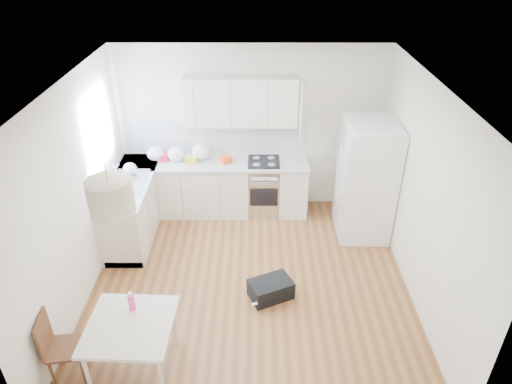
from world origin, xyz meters
TOP-DOWN VIEW (x-y plane):
  - floor at (0.00, 0.00)m, footprint 4.20×4.20m
  - ceiling at (0.00, 0.00)m, footprint 4.20×4.20m
  - wall_back at (0.00, 2.10)m, footprint 4.20×0.00m
  - wall_left at (-2.10, 0.00)m, footprint 0.00×4.20m
  - wall_right at (2.10, 0.00)m, footprint 0.00×4.20m
  - window_glassblock at (-2.09, 1.15)m, footprint 0.02×1.00m
  - cabinets_back at (-0.60, 1.80)m, footprint 3.00×0.60m
  - cabinets_left at (-1.80, 1.20)m, footprint 0.60×1.80m
  - counter_back at (-0.60, 1.80)m, footprint 3.02×0.64m
  - counter_left at (-1.80, 1.20)m, footprint 0.64×1.82m
  - backsplash_back at (-0.60, 2.09)m, footprint 3.00×0.01m
  - backsplash_left at (-2.09, 1.20)m, footprint 0.01×1.80m
  - upper_cabinets at (-0.15, 1.94)m, footprint 1.70×0.32m
  - range_oven at (0.20, 1.80)m, footprint 0.50×0.61m
  - sink at (-1.80, 1.15)m, footprint 0.50×0.80m
  - refrigerator at (1.73, 1.25)m, footprint 0.87×0.91m
  - dining_table at (-1.20, -1.38)m, footprint 0.90×0.90m
  - dining_chair at (-1.88, -1.44)m, footprint 0.40×0.40m
  - drink_bottle at (-1.22, -1.17)m, footprint 0.09×0.09m
  - gym_bag at (0.27, -0.25)m, footprint 0.63×0.54m
  - pendant_lamp at (-1.16, -1.34)m, footprint 0.42×0.42m
  - grocery_bag_a at (-1.53, 1.86)m, footprint 0.26×0.22m
  - grocery_bag_b at (-1.19, 1.83)m, footprint 0.27×0.23m
  - grocery_bag_c at (-0.81, 1.90)m, footprint 0.30×0.25m
  - grocery_bag_d at (-1.82, 1.39)m, footprint 0.21×0.18m
  - grocery_bag_e at (-1.84, 0.95)m, footprint 0.27×0.23m
  - snack_orange at (-0.39, 1.77)m, footprint 0.20×0.19m
  - snack_yellow at (-0.95, 1.73)m, footprint 0.18×0.13m
  - snack_red at (-1.40, 1.83)m, footprint 0.20×0.19m

SIDE VIEW (x-z plane):
  - floor at x=0.00m, z-range 0.00..0.00m
  - gym_bag at x=0.27m, z-range 0.00..0.25m
  - dining_chair at x=-1.88m, z-range 0.00..0.85m
  - cabinets_back at x=-0.60m, z-range 0.00..0.88m
  - cabinets_left at x=-1.80m, z-range 0.00..0.88m
  - range_oven at x=0.20m, z-range 0.00..0.88m
  - dining_table at x=-1.20m, z-range 0.27..0.96m
  - drink_bottle at x=-1.22m, z-range 0.69..0.92m
  - refrigerator at x=1.73m, z-range 0.00..1.79m
  - counter_back at x=-0.60m, z-range 0.88..0.92m
  - counter_left at x=-1.80m, z-range 0.88..0.92m
  - sink at x=-1.80m, z-range 0.84..0.99m
  - snack_yellow at x=-0.95m, z-range 0.92..1.04m
  - snack_red at x=-1.40m, z-range 0.92..1.04m
  - snack_orange at x=-0.39m, z-range 0.92..1.04m
  - grocery_bag_d at x=-1.82m, z-range 0.92..1.11m
  - grocery_bag_a at x=-1.53m, z-range 0.92..1.15m
  - grocery_bag_b at x=-1.19m, z-range 0.92..1.16m
  - grocery_bag_e at x=-1.84m, z-range 0.92..1.16m
  - grocery_bag_c at x=-0.81m, z-range 0.92..1.19m
  - backsplash_back at x=-0.60m, z-range 0.92..1.50m
  - backsplash_left at x=-2.09m, z-range 0.92..1.50m
  - wall_back at x=0.00m, z-range -0.75..3.45m
  - wall_left at x=-2.10m, z-range -0.75..3.45m
  - wall_right at x=2.10m, z-range -0.75..3.45m
  - window_glassblock at x=-2.09m, z-range 1.25..2.25m
  - upper_cabinets at x=-0.15m, z-range 1.50..2.25m
  - pendant_lamp at x=-1.16m, z-range 2.03..2.33m
  - ceiling at x=0.00m, z-range 2.70..2.70m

